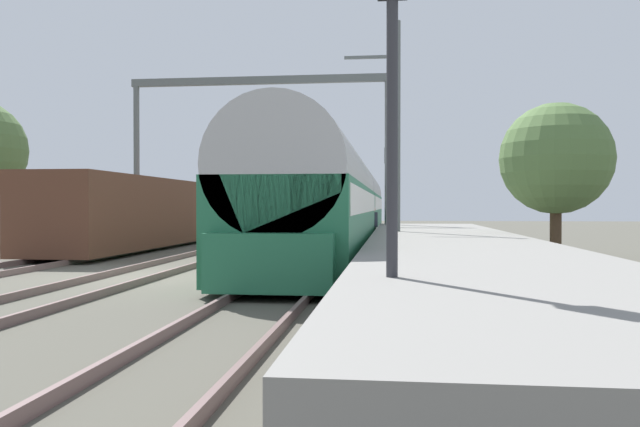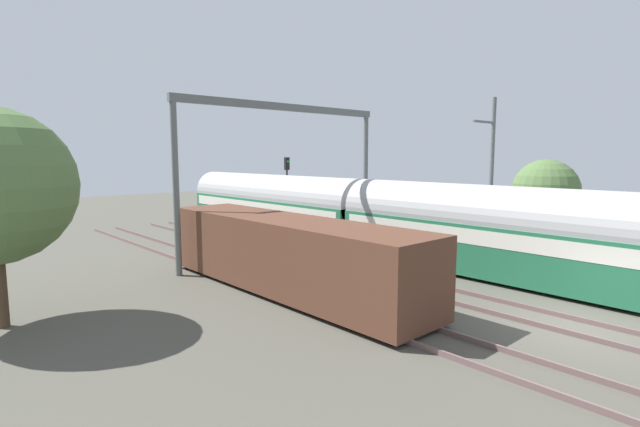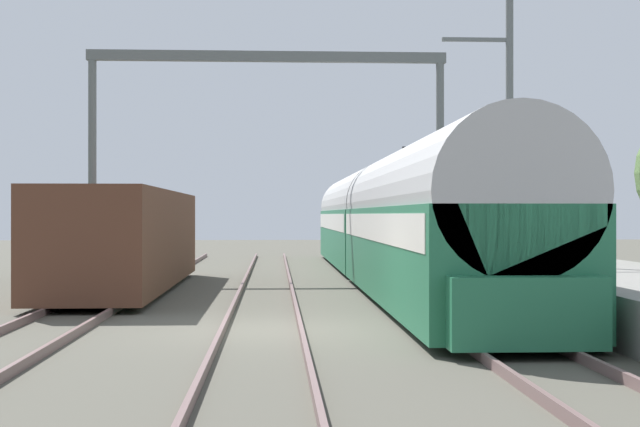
{
  "view_description": "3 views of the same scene",
  "coord_description": "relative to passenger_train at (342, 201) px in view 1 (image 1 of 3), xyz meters",
  "views": [
    {
      "loc": [
        6.31,
        -15.12,
        1.76
      ],
      "look_at": [
        4.03,
        4.42,
        1.53
      ],
      "focal_mm": 35.58,
      "sensor_mm": 36.0,
      "label": 1
    },
    {
      "loc": [
        -15.07,
        -4.95,
        5.22
      ],
      "look_at": [
        0.7,
        12.43,
        2.36
      ],
      "focal_mm": 26.52,
      "sensor_mm": 36.0,
      "label": 2
    },
    {
      "loc": [
        0.24,
        -17.02,
        2.19
      ],
      "look_at": [
        2.02,
        18.26,
        2.23
      ],
      "focal_mm": 50.51,
      "sensor_mm": 36.0,
      "label": 3
    }
  ],
  "objects": [
    {
      "name": "railway_signal_far",
      "position": [
        1.92,
        9.08,
        1.31
      ],
      "size": [
        0.36,
        0.3,
        5.14
      ],
      "color": "#2D2D33",
      "rests_on": "ground"
    },
    {
      "name": "freight_car",
      "position": [
        -8.07,
        -3.55,
        -0.5
      ],
      "size": [
        2.8,
        13.0,
        2.7
      ],
      "color": "#563323",
      "rests_on": "ground"
    },
    {
      "name": "passenger_train",
      "position": [
        0.0,
        0.0,
        0.0
      ],
      "size": [
        2.93,
        32.85,
        3.82
      ],
      "color": "#236B47",
      "rests_on": "ground"
    },
    {
      "name": "tree_east_background",
      "position": [
        7.43,
        -6.8,
        1.29
      ],
      "size": [
        3.56,
        3.56,
        5.06
      ],
      "color": "#4C3826",
      "rests_on": "ground"
    },
    {
      "name": "person_crossing",
      "position": [
        1.38,
        -0.24,
        -0.94
      ],
      "size": [
        0.42,
        0.47,
        1.73
      ],
      "rotation": [
        0.0,
        0.0,
        4.13
      ],
      "color": "#363636",
      "rests_on": "ground"
    },
    {
      "name": "railway_signal_near",
      "position": [
        2.25,
        -20.09,
        1.33
      ],
      "size": [
        0.36,
        0.3,
        5.17
      ],
      "color": "#2D2D33",
      "rests_on": "ground"
    },
    {
      "name": "track_west",
      "position": [
        -4.03,
        -12.67,
        -1.89
      ],
      "size": [
        1.52,
        60.0,
        0.16
      ],
      "color": "#6E5553",
      "rests_on": "ground"
    },
    {
      "name": "catenary_gantry",
      "position": [
        -4.03,
        1.58,
        3.66
      ],
      "size": [
        12.47,
        0.28,
        7.86
      ],
      "color": "#5A605F",
      "rests_on": "ground"
    },
    {
      "name": "catenary_pole_east_mid",
      "position": [
        2.35,
        -6.25,
        2.18
      ],
      "size": [
        1.9,
        0.2,
        8.0
      ],
      "color": "#5A605F",
      "rests_on": "ground"
    },
    {
      "name": "platform",
      "position": [
        3.82,
        -10.67,
        -1.52
      ],
      "size": [
        4.4,
        28.0,
        0.9
      ],
      "color": "gray",
      "rests_on": "ground"
    },
    {
      "name": "ground",
      "position": [
        -4.03,
        -12.67,
        -1.97
      ],
      "size": [
        120.0,
        120.0,
        0.0
      ],
      "primitive_type": "plane",
      "color": "#4F4D43"
    },
    {
      "name": "track_east",
      "position": [
        0.0,
        -12.67,
        -1.89
      ],
      "size": [
        1.52,
        60.0,
        0.16
      ],
      "color": "#6E5553",
      "rests_on": "ground"
    }
  ]
}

